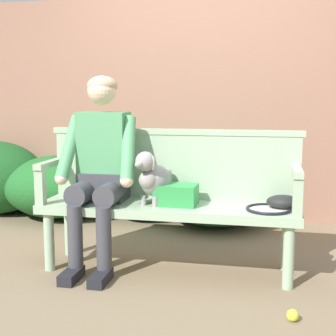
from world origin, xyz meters
The scene contains 15 objects.
ground_plane centered at (0.00, 0.00, 0.00)m, with size 40.00×40.00×0.00m, color #7A664C.
brick_garden_fence centered at (0.00, 1.64, 1.07)m, with size 8.00×0.30×2.14m, color #936651.
hedge_bush_mid_left centered at (-1.37, 1.25, 0.31)m, with size 1.08×0.95×0.61m, color #1E5B23.
hedge_bush_far_right centered at (-0.53, 1.31, 0.38)m, with size 0.75×0.70×0.75m, color #286B2D.
hedge_bush_far_left centered at (0.19, 1.25, 0.36)m, with size 1.08×0.98×0.71m, color #337538.
garden_bench centered at (0.00, 0.00, 0.40)m, with size 1.76×0.46×0.47m.
bench_backrest centered at (0.00, 0.20, 0.72)m, with size 1.80×0.06×0.50m.
bench_armrest_left_end centered at (-0.84, -0.08, 0.67)m, with size 0.06×0.46×0.28m.
bench_armrest_right_end centered at (0.84, -0.08, 0.67)m, with size 0.06×0.46×0.28m.
person_seated centered at (-0.48, -0.01, 0.74)m, with size 0.56×0.63×1.34m.
dog_on_bench centered at (-0.09, -0.03, 0.65)m, with size 0.27×0.37×0.37m.
tennis_racket centered at (0.67, -0.02, 0.48)m, with size 0.31×0.57×0.03m.
baseball_glove centered at (0.77, 0.03, 0.51)m, with size 0.22×0.17×0.09m, color black.
sports_bag centered at (0.06, -0.01, 0.54)m, with size 0.28×0.20×0.14m, color #2D8E42.
tennis_ball centered at (0.81, -0.62, 0.03)m, with size 0.07×0.07×0.07m, color #CCDB33.
Camera 1 is at (0.66, -3.16, 1.20)m, focal length 51.81 mm.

